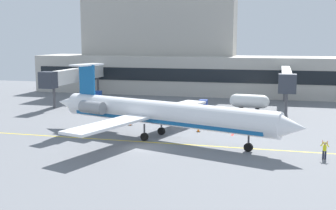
{
  "coord_description": "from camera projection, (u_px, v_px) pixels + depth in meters",
  "views": [
    {
      "loc": [
        13.79,
        -41.55,
        11.33
      ],
      "look_at": [
        0.41,
        10.23,
        3.0
      ],
      "focal_mm": 45.58,
      "sensor_mm": 36.0,
      "label": 1
    }
  ],
  "objects": [
    {
      "name": "baggage_tug",
      "position": [
        200.0,
        107.0,
        66.23
      ],
      "size": [
        3.22,
        1.94,
        1.97
      ],
      "color": "#19389E",
      "rests_on": "ground"
    },
    {
      "name": "safety_cone_alpha",
      "position": [
        130.0,
        124.0,
        56.26
      ],
      "size": [
        0.47,
        0.47,
        0.55
      ],
      "color": "orange",
      "rests_on": "ground"
    },
    {
      "name": "safety_cone_charlie",
      "position": [
        198.0,
        130.0,
        52.38
      ],
      "size": [
        0.47,
        0.47,
        0.55
      ],
      "color": "orange",
      "rests_on": "ground"
    },
    {
      "name": "jet_bridge_west",
      "position": [
        286.0,
        78.0,
        67.35
      ],
      "size": [
        2.4,
        22.1,
        6.56
      ],
      "color": "silver",
      "rests_on": "ground"
    },
    {
      "name": "fuel_tank",
      "position": [
        249.0,
        101.0,
        68.43
      ],
      "size": [
        6.39,
        2.65,
        2.49
      ],
      "color": "white",
      "rests_on": "ground"
    },
    {
      "name": "pushback_tractor",
      "position": [
        97.0,
        97.0,
        76.75
      ],
      "size": [
        2.27,
        3.5,
        1.97
      ],
      "color": "#1E4CB2",
      "rests_on": "ground"
    },
    {
      "name": "safety_cone_bravo",
      "position": [
        132.0,
        120.0,
        58.91
      ],
      "size": [
        0.47,
        0.47,
        0.55
      ],
      "color": "orange",
      "rests_on": "ground"
    },
    {
      "name": "ground",
      "position": [
        140.0,
        148.0,
        44.9
      ],
      "size": [
        120.0,
        120.0,
        0.11
      ],
      "color": "slate"
    },
    {
      "name": "regional_jet",
      "position": [
        159.0,
        113.0,
        48.45
      ],
      "size": [
        31.7,
        24.36,
        8.21
      ],
      "color": "white",
      "rests_on": "ground"
    },
    {
      "name": "jet_bridge_east",
      "position": [
        74.0,
        76.0,
        76.64
      ],
      "size": [
        2.4,
        21.8,
        6.15
      ],
      "color": "silver",
      "rests_on": "ground"
    },
    {
      "name": "marshaller",
      "position": [
        325.0,
        150.0,
        40.37
      ],
      "size": [
        0.82,
        0.34,
        1.82
      ],
      "color": "#191E33",
      "rests_on": "ground"
    },
    {
      "name": "terminal_building",
      "position": [
        186.0,
        56.0,
        89.67
      ],
      "size": [
        70.83,
        12.71,
        21.19
      ],
      "color": "#B7B2A8",
      "rests_on": "ground"
    }
  ]
}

